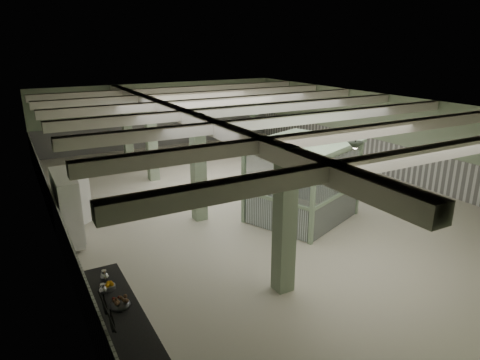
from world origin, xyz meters
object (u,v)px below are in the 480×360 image
prep_counter (129,353)px  guard_booth (303,167)px  walkin_cooler (68,210)px  filing_cabinet (345,192)px

prep_counter → guard_booth: 8.47m
prep_counter → guard_booth: guard_booth is taller
prep_counter → walkin_cooler: size_ratio=2.37×
walkin_cooler → filing_cabinet: 9.28m
walkin_cooler → filing_cabinet: size_ratio=1.58×
filing_cabinet → prep_counter: bearing=-163.6°
walkin_cooler → guard_booth: (7.21, -2.00, 0.82)m
prep_counter → filing_cabinet: 9.90m
prep_counter → guard_booth: (7.12, 4.38, 1.35)m
prep_counter → filing_cabinet: filing_cabinet is taller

